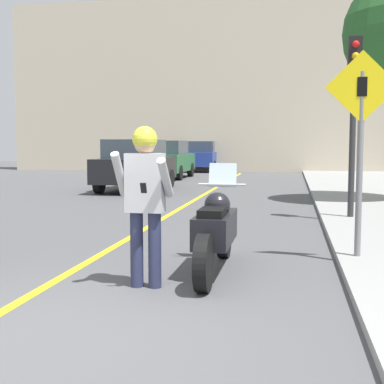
{
  "coord_description": "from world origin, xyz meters",
  "views": [
    {
      "loc": [
        2.0,
        -3.81,
        1.54
      ],
      "look_at": [
        0.79,
        2.65,
        0.95
      ],
      "focal_mm": 50.0,
      "sensor_mm": 36.0,
      "label": 1
    }
  ],
  "objects_px": {
    "motorcycle": "(215,231)",
    "person_biker": "(145,189)",
    "parked_car_green": "(167,159)",
    "parked_car_black": "(136,165)",
    "parked_car_blue": "(202,156)",
    "traffic_light": "(354,92)",
    "crossing_sign": "(361,134)"
  },
  "relations": [
    {
      "from": "crossing_sign",
      "to": "traffic_light",
      "type": "distance_m",
      "value": 3.95
    },
    {
      "from": "person_biker",
      "to": "parked_car_black",
      "type": "distance_m",
      "value": 12.1
    },
    {
      "from": "crossing_sign",
      "to": "parked_car_black",
      "type": "bearing_deg",
      "value": 120.65
    },
    {
      "from": "traffic_light",
      "to": "parked_car_black",
      "type": "height_order",
      "value": "traffic_light"
    },
    {
      "from": "traffic_light",
      "to": "parked_car_blue",
      "type": "bearing_deg",
      "value": 108.05
    },
    {
      "from": "parked_car_green",
      "to": "parked_car_black",
      "type": "bearing_deg",
      "value": -86.04
    },
    {
      "from": "motorcycle",
      "to": "parked_car_blue",
      "type": "xyz_separation_m",
      "value": [
        -4.08,
        23.44,
        0.35
      ]
    },
    {
      "from": "person_biker",
      "to": "parked_car_green",
      "type": "relative_size",
      "value": 0.41
    },
    {
      "from": "parked_car_black",
      "to": "traffic_light",
      "type": "bearing_deg",
      "value": -44.58
    },
    {
      "from": "crossing_sign",
      "to": "parked_car_black",
      "type": "xyz_separation_m",
      "value": [
        -5.91,
        9.98,
        -0.82
      ]
    },
    {
      "from": "person_biker",
      "to": "crossing_sign",
      "type": "bearing_deg",
      "value": 33.88
    },
    {
      "from": "person_biker",
      "to": "parked_car_blue",
      "type": "relative_size",
      "value": 0.41
    },
    {
      "from": "crossing_sign",
      "to": "parked_car_blue",
      "type": "xyz_separation_m",
      "value": [
        -5.82,
        22.66,
        -0.82
      ]
    },
    {
      "from": "motorcycle",
      "to": "crossing_sign",
      "type": "height_order",
      "value": "crossing_sign"
    },
    {
      "from": "person_biker",
      "to": "parked_car_black",
      "type": "relative_size",
      "value": 0.41
    },
    {
      "from": "crossing_sign",
      "to": "parked_car_blue",
      "type": "bearing_deg",
      "value": 104.4
    },
    {
      "from": "parked_car_black",
      "to": "parked_car_green",
      "type": "bearing_deg",
      "value": 93.96
    },
    {
      "from": "parked_car_black",
      "to": "person_biker",
      "type": "bearing_deg",
      "value": -73.04
    },
    {
      "from": "parked_car_black",
      "to": "parked_car_blue",
      "type": "relative_size",
      "value": 1.0
    },
    {
      "from": "person_biker",
      "to": "parked_car_blue",
      "type": "distance_m",
      "value": 24.5
    },
    {
      "from": "parked_car_green",
      "to": "parked_car_blue",
      "type": "relative_size",
      "value": 1.0
    },
    {
      "from": "motorcycle",
      "to": "person_biker",
      "type": "xyz_separation_m",
      "value": [
        -0.64,
        -0.81,
        0.56
      ]
    },
    {
      "from": "person_biker",
      "to": "parked_car_green",
      "type": "xyz_separation_m",
      "value": [
        -3.97,
        17.89,
        -0.21
      ]
    },
    {
      "from": "traffic_light",
      "to": "parked_car_green",
      "type": "height_order",
      "value": "traffic_light"
    },
    {
      "from": "traffic_light",
      "to": "parked_car_blue",
      "type": "xyz_separation_m",
      "value": [
        -6.13,
        18.82,
        -1.69
      ]
    },
    {
      "from": "parked_car_green",
      "to": "crossing_sign",
      "type": "bearing_deg",
      "value": -68.71
    },
    {
      "from": "motorcycle",
      "to": "crossing_sign",
      "type": "xyz_separation_m",
      "value": [
        1.74,
        0.79,
        1.17
      ]
    },
    {
      "from": "person_biker",
      "to": "parked_car_green",
      "type": "height_order",
      "value": "person_biker"
    },
    {
      "from": "motorcycle",
      "to": "parked_car_blue",
      "type": "relative_size",
      "value": 0.56
    },
    {
      "from": "traffic_light",
      "to": "parked_car_black",
      "type": "xyz_separation_m",
      "value": [
        -6.23,
        6.14,
        -1.69
      ]
    },
    {
      "from": "crossing_sign",
      "to": "parked_car_green",
      "type": "height_order",
      "value": "crossing_sign"
    },
    {
      "from": "person_biker",
      "to": "crossing_sign",
      "type": "relative_size",
      "value": 0.66
    }
  ]
}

